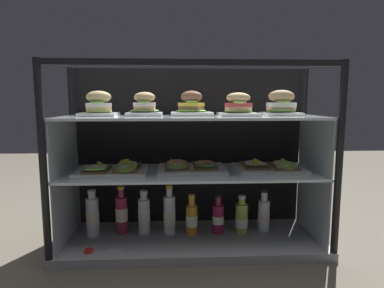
{
  "coord_description": "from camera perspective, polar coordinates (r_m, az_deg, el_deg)",
  "views": [
    {
      "loc": [
        -0.08,
        -1.6,
        0.74
      ],
      "look_at": [
        0.0,
        0.0,
        0.52
      ],
      "focal_mm": 30.54,
      "sensor_mm": 36.0,
      "label": 1
    }
  ],
  "objects": [
    {
      "name": "kitchen_scissors",
      "position": [
        1.66,
        -16.83,
        -17.42
      ],
      "size": [
        0.18,
        0.07,
        0.01
      ],
      "color": "silver",
      "rests_on": "case_base_deck"
    },
    {
      "name": "plated_roll_sandwich_center",
      "position": [
        1.66,
        8.08,
        6.42
      ],
      "size": [
        0.19,
        0.19,
        0.11
      ],
      "color": "white",
      "rests_on": "shelf_upper_glass"
    },
    {
      "name": "riser_upper_tier",
      "position": [
        1.62,
        0.0,
        -0.21
      ],
      "size": [
        1.25,
        0.39,
        0.27
      ],
      "color": "silver",
      "rests_on": "shelf_lower_glass"
    },
    {
      "name": "plated_roll_sandwich_right_of_center",
      "position": [
        1.68,
        -15.94,
        6.42
      ],
      "size": [
        0.18,
        0.18,
        0.12
      ],
      "color": "white",
      "rests_on": "shelf_upper_glass"
    },
    {
      "name": "case_frame",
      "position": [
        1.75,
        -0.22,
        -0.26
      ],
      "size": [
        1.32,
        0.46,
        0.91
      ],
      "color": "black",
      "rests_on": "ground"
    },
    {
      "name": "juice_bottle_front_left_end",
      "position": [
        1.77,
        -8.37,
        -12.12
      ],
      "size": [
        0.06,
        0.06,
        0.23
      ],
      "color": "white",
      "rests_on": "case_base_deck"
    },
    {
      "name": "juice_bottle_back_right",
      "position": [
        1.79,
        8.66,
        -12.65
      ],
      "size": [
        0.07,
        0.07,
        0.2
      ],
      "color": "#B0CA50",
      "rests_on": "case_base_deck"
    },
    {
      "name": "open_sandwich_tray_right_of_center",
      "position": [
        1.65,
        -13.54,
        -4.28
      ],
      "size": [
        0.34,
        0.26,
        0.06
      ],
      "color": "white",
      "rests_on": "shelf_lower_glass"
    },
    {
      "name": "shelf_lower_glass",
      "position": [
        1.64,
        0.0,
        -5.01
      ],
      "size": [
        1.27,
        0.41,
        0.01
      ],
      "primitive_type": "cube",
      "color": "silver",
      "rests_on": "riser_lower_tier"
    },
    {
      "name": "open_sandwich_tray_near_left_corner",
      "position": [
        1.72,
        13.35,
        -3.83
      ],
      "size": [
        0.34,
        0.26,
        0.06
      ],
      "color": "white",
      "rests_on": "shelf_lower_glass"
    },
    {
      "name": "juice_bottle_front_right_end",
      "position": [
        1.75,
        -0.22,
        -12.86
      ],
      "size": [
        0.06,
        0.06,
        0.21
      ],
      "color": "gold",
      "rests_on": "case_base_deck"
    },
    {
      "name": "plated_roll_sandwich_left_of_center",
      "position": [
        1.72,
        15.3,
        6.5
      ],
      "size": [
        0.18,
        0.18,
        0.13
      ],
      "color": "white",
      "rests_on": "shelf_upper_glass"
    },
    {
      "name": "plated_roll_sandwich_mid_right",
      "position": [
        1.66,
        0.06,
        6.48
      ],
      "size": [
        0.21,
        0.21,
        0.12
      ],
      "color": "white",
      "rests_on": "shelf_upper_glass"
    },
    {
      "name": "open_sandwich_tray_far_left",
      "position": [
        1.66,
        -0.18,
        -3.97
      ],
      "size": [
        0.34,
        0.26,
        0.06
      ],
      "color": "white",
      "rests_on": "shelf_lower_glass"
    },
    {
      "name": "juice_bottle_back_center",
      "position": [
        1.75,
        -3.95,
        -12.15
      ],
      "size": [
        0.06,
        0.06,
        0.26
      ],
      "color": "white",
      "rests_on": "case_base_deck"
    },
    {
      "name": "juice_bottle_front_middle",
      "position": [
        1.77,
        4.6,
        -12.7
      ],
      "size": [
        0.06,
        0.06,
        0.21
      ],
      "color": "#961F4A",
      "rests_on": "case_base_deck"
    },
    {
      "name": "juice_bottle_near_post",
      "position": [
        1.83,
        12.42,
        -11.96
      ],
      "size": [
        0.06,
        0.06,
        0.23
      ],
      "color": "white",
      "rests_on": "case_base_deck"
    },
    {
      "name": "riser_lower_tier",
      "position": [
        1.69,
        0.0,
        -10.68
      ],
      "size": [
        1.25,
        0.39,
        0.33
      ],
      "color": "silver",
      "rests_on": "case_base_deck"
    },
    {
      "name": "shelf_upper_glass",
      "position": [
        1.6,
        0.0,
        4.71
      ],
      "size": [
        1.27,
        0.41,
        0.01
      ],
      "primitive_type": "cube",
      "color": "silver",
      "rests_on": "riser_upper_tier"
    },
    {
      "name": "juice_bottle_tucked_behind",
      "position": [
        1.79,
        -12.2,
        -11.75
      ],
      "size": [
        0.06,
        0.06,
        0.25
      ],
      "color": "#9A2A45",
      "rests_on": "case_base_deck"
    },
    {
      "name": "ground_plane",
      "position": [
        1.77,
        0.0,
        -17.41
      ],
      "size": [
        6.0,
        6.0,
        0.02
      ],
      "primitive_type": "cube",
      "color": "#5F594C",
      "rests_on": "ground"
    },
    {
      "name": "case_base_deck",
      "position": [
        1.76,
        0.0,
        -16.47
      ],
      "size": [
        1.32,
        0.46,
        0.04
      ],
      "primitive_type": "cube",
      "color": "#9D9FA4",
      "rests_on": "ground"
    },
    {
      "name": "juice_bottle_front_fourth",
      "position": [
        1.8,
        -16.98,
        -11.91
      ],
      "size": [
        0.07,
        0.07,
        0.24
      ],
      "color": "white",
      "rests_on": "case_base_deck"
    },
    {
      "name": "plated_roll_sandwich_mid_left",
      "position": [
        1.65,
        -8.26,
        6.47
      ],
      "size": [
        0.17,
        0.17,
        0.12
      ],
      "color": "white",
      "rests_on": "shelf_upper_glass"
    }
  ]
}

